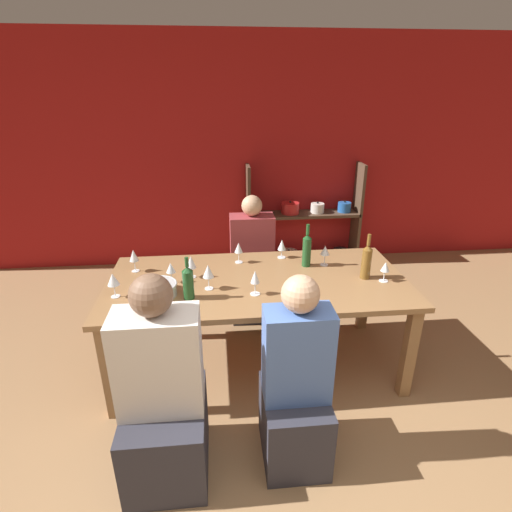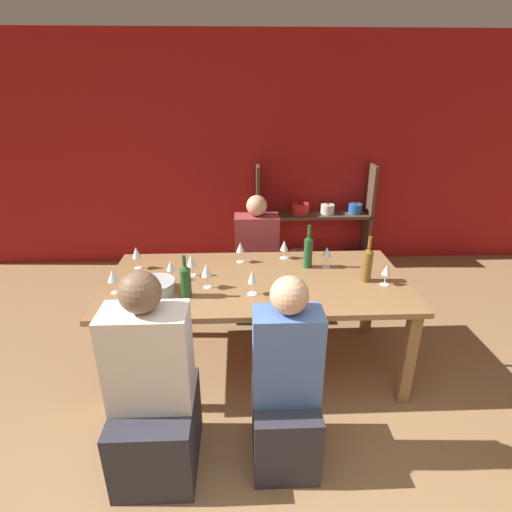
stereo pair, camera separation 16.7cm
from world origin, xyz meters
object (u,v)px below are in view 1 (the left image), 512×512
at_px(wine_glass_empty_a, 385,268).
at_px(wine_glass_white_b, 191,263).
at_px(mixing_bowl, 157,289).
at_px(wine_glass_red_b, 134,256).
at_px(wine_bottle_amber, 188,282).
at_px(person_near_b, 295,395).
at_px(wine_glass_red_e, 239,248).
at_px(person_far_a, 252,272).
at_px(wine_glass_red_a, 255,278).
at_px(person_near_a, 164,406).
at_px(wine_glass_empty_b, 171,268).
at_px(shelf_unit, 302,231).
at_px(wine_bottle_green, 366,261).
at_px(dining_table, 257,289).
at_px(wine_glass_white_a, 208,272).
at_px(cell_phone, 143,312).
at_px(wine_glass_red_c, 113,280).
at_px(wine_bottle_dark, 307,250).
at_px(wine_glass_white_c, 282,246).
at_px(wine_glass_red_d, 325,251).

bearing_deg(wine_glass_empty_a, wine_glass_white_b, 171.57).
relative_size(mixing_bowl, wine_glass_red_b, 1.57).
height_order(wine_bottle_amber, person_near_b, person_near_b).
distance_m(wine_glass_red_e, person_far_a, 0.70).
distance_m(wine_glass_red_a, person_far_a, 1.16).
distance_m(wine_glass_red_b, person_near_a, 1.27).
bearing_deg(wine_glass_empty_b, shelf_unit, 54.49).
bearing_deg(wine_bottle_green, wine_glass_red_a, -168.57).
relative_size(dining_table, mixing_bowl, 7.88).
distance_m(wine_glass_white_a, wine_glass_red_e, 0.51).
bearing_deg(cell_phone, wine_glass_empty_b, 71.40).
relative_size(wine_glass_red_b, wine_glass_red_c, 1.02).
xyz_separation_m(wine_bottle_dark, wine_glass_empty_a, (0.52, -0.33, -0.03)).
height_order(wine_glass_red_b, wine_glass_white_c, wine_glass_red_b).
relative_size(wine_bottle_amber, wine_glass_white_a, 1.62).
distance_m(wine_glass_white_b, person_near_b, 1.24).
bearing_deg(dining_table, wine_glass_red_e, 109.74).
height_order(wine_glass_red_b, wine_glass_red_c, wine_glass_red_b).
bearing_deg(person_far_a, wine_glass_red_b, 31.28).
xyz_separation_m(wine_glass_white_a, person_near_b, (0.49, -0.78, -0.45)).
height_order(wine_glass_empty_a, cell_phone, wine_glass_empty_a).
distance_m(wine_bottle_amber, wine_glass_empty_a, 1.43).
relative_size(wine_glass_empty_b, person_near_a, 0.12).
xyz_separation_m(mixing_bowl, wine_bottle_dark, (1.14, 0.38, 0.09)).
bearing_deg(person_far_a, mixing_bowl, 53.09).
height_order(wine_bottle_dark, wine_glass_red_e, wine_bottle_dark).
bearing_deg(wine_glass_red_a, wine_glass_red_c, 176.45).
height_order(mixing_bowl, wine_glass_red_d, wine_glass_red_d).
relative_size(shelf_unit, wine_glass_red_c, 7.92).
height_order(shelf_unit, wine_glass_red_e, shelf_unit).
xyz_separation_m(wine_glass_red_c, person_near_a, (0.38, -0.74, -0.44)).
height_order(wine_glass_red_b, person_far_a, person_far_a).
relative_size(wine_glass_white_b, person_near_a, 0.14).
bearing_deg(wine_bottle_amber, dining_table, 25.69).
bearing_deg(wine_glass_white_b, dining_table, -10.60).
distance_m(mixing_bowl, wine_glass_white_b, 0.35).
bearing_deg(mixing_bowl, wine_bottle_green, 4.33).
xyz_separation_m(wine_glass_white_b, cell_phone, (-0.29, -0.50, -0.11)).
bearing_deg(wine_glass_empty_a, wine_glass_white_c, 143.09).
distance_m(mixing_bowl, wine_glass_red_e, 0.78).
bearing_deg(wine_bottle_dark, wine_glass_white_c, 132.81).
bearing_deg(mixing_bowl, wine_glass_empty_a, 1.75).
bearing_deg(wine_bottle_dark, wine_glass_white_b, -172.46).
bearing_deg(person_near_a, wine_glass_red_b, 105.38).
bearing_deg(wine_glass_red_c, cell_phone, -46.76).
xyz_separation_m(wine_bottle_dark, wine_glass_white_b, (-0.91, -0.12, -0.02)).
relative_size(dining_table, wine_bottle_green, 6.37).
height_order(cell_phone, person_near_a, person_near_a).
bearing_deg(person_near_b, wine_glass_red_e, 101.60).
height_order(wine_bottle_green, wine_bottle_dark, same).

